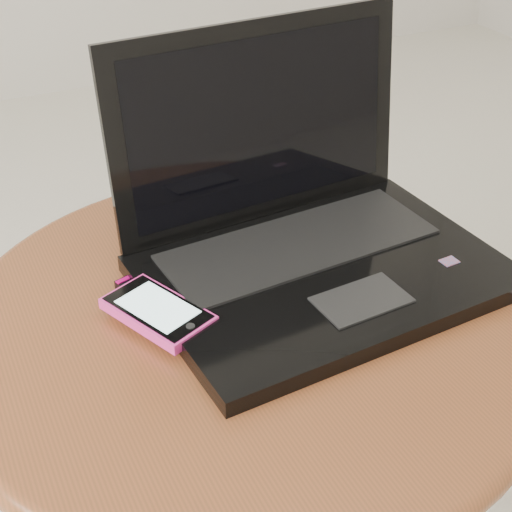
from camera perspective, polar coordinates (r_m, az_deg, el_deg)
name	(u,v)px	position (r m, az deg, el deg)	size (l,w,h in m)	color
table	(247,382)	(0.87, -0.66, -9.53)	(0.63, 0.63, 0.50)	brown
laptop	(304,229)	(0.84, 3.70, 2.06)	(0.40, 0.32, 0.25)	black
phone_black	(168,296)	(0.81, -6.73, -3.07)	(0.09, 0.13, 0.01)	black
phone_pink	(158,312)	(0.77, -7.46, -4.22)	(0.10, 0.13, 0.01)	#F5369E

